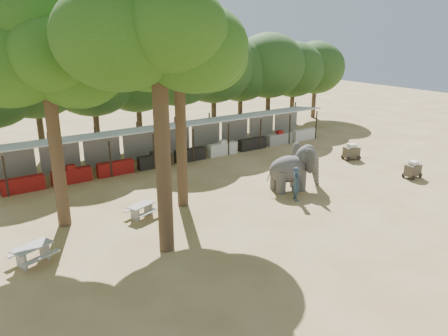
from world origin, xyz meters
TOP-DOWN VIEW (x-y plane):
  - ground at (0.00, 0.00)m, footprint 100.00×100.00m
  - vendor_stalls at (-0.00, 13.84)m, footprint 28.00×2.99m
  - yard_tree_left at (-9.13, 7.19)m, footprint 7.10×6.90m
  - yard_tree_center at (-6.13, 2.19)m, footprint 7.10×6.90m
  - yard_tree_back at (-3.13, 6.19)m, footprint 7.10×6.90m
  - backdrop_trees at (0.00, 19.00)m, footprint 46.46×5.95m
  - elephant at (3.68, 4.50)m, footprint 3.54×2.62m
  - handler at (2.56, 3.13)m, footprint 0.73×0.82m
  - picnic_table_near at (-11.03, 3.97)m, footprint 1.96×1.88m
  - picnic_table_far at (-5.52, 5.74)m, footprint 1.74×1.66m
  - cart_front at (11.34, 1.76)m, footprint 1.12×0.74m
  - cart_back at (11.29, 6.69)m, footprint 1.36×1.08m

SIDE VIEW (x-z plane):
  - ground at x=0.00m, z-range 0.00..0.00m
  - picnic_table_far at x=-5.52m, z-range 0.11..0.80m
  - picnic_table_near at x=-11.03m, z-range 0.12..0.89m
  - cart_front at x=11.34m, z-range -0.01..1.09m
  - cart_back at x=11.29m, z-range -0.01..1.16m
  - handler at x=2.56m, z-range 0.00..1.90m
  - vendor_stalls at x=0.00m, z-range -0.22..2.58m
  - elephant at x=3.68m, z-range 0.00..2.63m
  - backdrop_trees at x=0.00m, z-range 1.35..9.68m
  - yard_tree_left at x=-9.13m, z-range 2.69..13.71m
  - yard_tree_back at x=-3.13m, z-range 2.86..14.22m
  - yard_tree_center at x=-6.13m, z-range 3.19..15.23m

